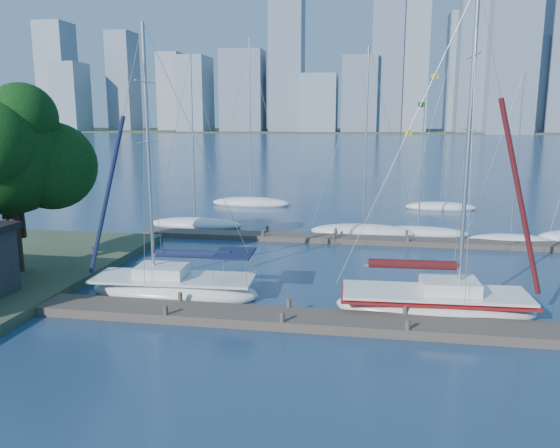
# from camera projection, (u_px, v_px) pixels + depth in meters

# --- Properties ---
(ground) EXTENTS (700.00, 700.00, 0.00)m
(ground) POSITION_uv_depth(u_px,v_px,m) (286.00, 323.00, 23.20)
(ground) COLOR navy
(ground) RESTS_ON ground
(near_dock) EXTENTS (26.00, 2.00, 0.40)m
(near_dock) POSITION_uv_depth(u_px,v_px,m) (286.00, 319.00, 23.17)
(near_dock) COLOR #4A4136
(near_dock) RESTS_ON ground
(far_dock) EXTENTS (30.00, 1.80, 0.36)m
(far_dock) POSITION_uv_depth(u_px,v_px,m) (349.00, 239.00, 38.33)
(far_dock) COLOR #4A4136
(far_dock) RESTS_ON ground
(far_shore) EXTENTS (800.00, 100.00, 1.50)m
(far_shore) POSITION_uv_depth(u_px,v_px,m) (367.00, 131.00, 332.89)
(far_shore) COLOR #38472D
(far_shore) RESTS_ON ground
(tree) EXTENTS (8.14, 7.40, 10.32)m
(tree) POSITION_uv_depth(u_px,v_px,m) (8.00, 153.00, 28.02)
(tree) COLOR black
(tree) RESTS_ON ground
(sailboat_navy) EXTENTS (8.52, 3.13, 13.39)m
(sailboat_navy) POSITION_uv_depth(u_px,v_px,m) (174.00, 276.00, 26.49)
(sailboat_navy) COLOR white
(sailboat_navy) RESTS_ON ground
(sailboat_maroon) EXTENTS (8.82, 3.21, 14.50)m
(sailboat_maroon) POSITION_uv_depth(u_px,v_px,m) (435.00, 290.00, 24.12)
(sailboat_maroon) COLOR white
(sailboat_maroon) RESTS_ON ground
(bg_boat_0) EXTENTS (7.82, 4.79, 13.72)m
(bg_boat_0) POSITION_uv_depth(u_px,v_px,m) (195.00, 223.00, 43.62)
(bg_boat_0) COLOR white
(bg_boat_0) RESTS_ON ground
(bg_boat_2) EXTENTS (8.17, 5.00, 13.89)m
(bg_boat_2) POSITION_uv_depth(u_px,v_px,m) (363.00, 231.00, 40.59)
(bg_boat_2) COLOR white
(bg_boat_2) RESTS_ON ground
(bg_boat_3) EXTENTS (7.39, 1.94, 10.75)m
(bg_boat_3) POSITION_uv_depth(u_px,v_px,m) (418.00, 232.00, 40.53)
(bg_boat_3) COLOR white
(bg_boat_3) RESTS_ON ground
(bg_boat_4) EXTENTS (5.75, 1.96, 11.96)m
(bg_boat_4) POSITION_uv_depth(u_px,v_px,m) (510.00, 240.00, 37.89)
(bg_boat_4) COLOR white
(bg_boat_4) RESTS_ON ground
(bg_boat_6) EXTENTS (8.22, 4.78, 16.32)m
(bg_boat_6) POSITION_uv_depth(u_px,v_px,m) (251.00, 202.00, 54.17)
(bg_boat_6) COLOR white
(bg_boat_6) RESTS_ON ground
(bg_boat_7) EXTENTS (6.90, 4.28, 13.49)m
(bg_boat_7) POSITION_uv_depth(u_px,v_px,m) (441.00, 206.00, 51.89)
(bg_boat_7) COLOR white
(bg_boat_7) RESTS_ON ground
(skyline) EXTENTS (501.52, 51.31, 101.57)m
(skyline) POSITION_uv_depth(u_px,v_px,m) (408.00, 68.00, 294.17)
(skyline) COLOR #8299A9
(skyline) RESTS_ON ground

